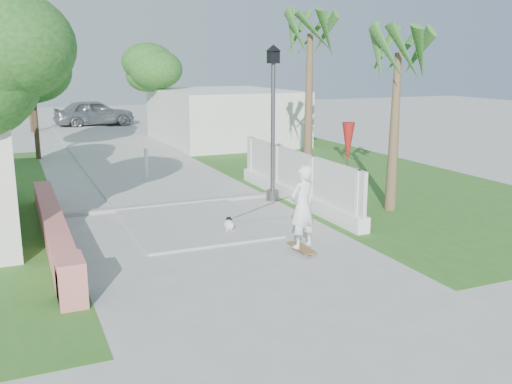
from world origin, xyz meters
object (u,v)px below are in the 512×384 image
bollard (146,163)px  skateboarder (268,209)px  parked_car (94,113)px  dog (229,224)px  patio_umbrella (348,144)px  street_lamp (273,117)px

bollard → skateboarder: 8.24m
parked_car → skateboarder: bearing=174.3°
parked_car → dog: bearing=173.3°
bollard → patio_umbrella: bearing=-50.1°
bollard → patio_umbrella: patio_umbrella is taller
skateboarder → parked_car: skateboarder is taller
bollard → parked_car: bearing=87.4°
street_lamp → patio_umbrella: 2.27m
patio_umbrella → dog: 4.70m
patio_umbrella → parked_car: size_ratio=0.47×
street_lamp → bollard: 5.56m
street_lamp → parked_car: size_ratio=0.91×
dog → street_lamp: bearing=65.3°
bollard → dog: bollard is taller
street_lamp → dog: street_lamp is taller
dog → parked_car: size_ratio=0.10×
dog → bollard: bearing=111.6°
street_lamp → bollard: street_lamp is taller
street_lamp → patio_umbrella: size_ratio=1.93×
bollard → patio_umbrella: 7.25m
street_lamp → skateboarder: 4.43m
bollard → patio_umbrella: (4.60, -5.50, 1.10)m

